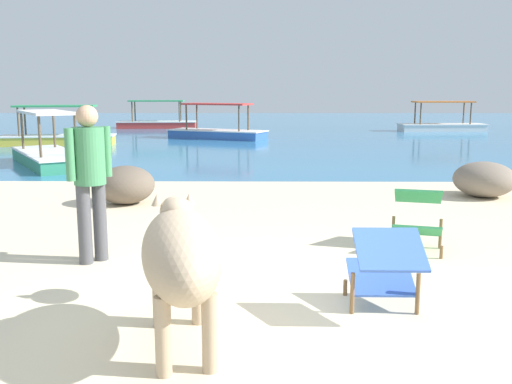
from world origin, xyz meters
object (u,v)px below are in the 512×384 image
boat_blue (217,131)px  deck_chair_near (385,266)px  cow (180,252)px  boat_green (49,154)px  deck_chair_far (417,215)px  person_standing (90,172)px  boat_yellow (57,137)px  boat_white (442,125)px  boat_red (157,122)px

boat_blue → deck_chair_near: bearing=-57.3°
cow → boat_green: (-4.55, 9.83, -0.42)m
boat_green → boat_blue: (3.45, 7.60, 0.00)m
deck_chair_near → deck_chair_far: same height
deck_chair_far → person_standing: (-3.50, -0.56, 0.56)m
boat_yellow → boat_blue: size_ratio=0.99×
deck_chair_near → boat_white: size_ratio=0.21×
deck_chair_near → boat_blue: 17.03m
cow → boat_white: bearing=-33.2°
boat_white → boat_blue: same height
boat_yellow → boat_green: 5.31m
boat_white → cow: bearing=65.8°
deck_chair_far → boat_white: (6.03, 18.78, -0.13)m
cow → deck_chair_far: (2.31, 2.52, -0.28)m
boat_red → boat_green: 13.36m
cow → boat_green: bearing=13.1°
cow → deck_chair_far: 3.43m
boat_red → boat_blue: 6.62m
person_standing → deck_chair_far: bearing=51.5°
deck_chair_near → boat_red: bearing=15.3°
person_standing → boat_green: 8.59m
boat_red → boat_green: (-0.18, -13.36, 0.00)m
deck_chair_far → boat_blue: boat_blue is taller
cow → boat_blue: bearing=-8.2°
deck_chair_far → boat_red: bearing=-147.2°
boat_white → boat_blue: (-9.45, -3.86, 0.00)m
boat_red → person_standing: bearing=95.8°
cow → boat_green: 10.84m
cow → boat_red: 23.60m
deck_chair_far → cow: bearing=-27.6°
cow → boat_white: boat_white is taller
boat_white → deck_chair_near: bearing=69.0°
boat_white → boat_green: (-12.90, -11.46, 0.00)m
deck_chair_near → boat_red: 23.34m
boat_green → boat_blue: bearing=123.6°
boat_white → boat_red: (-12.71, 1.90, 0.00)m
deck_chair_far → boat_green: (-6.86, 7.31, -0.13)m
boat_white → deck_chair_far: bearing=69.4°
deck_chair_near → person_standing: person_standing is taller
cow → person_standing: bearing=19.6°
deck_chair_far → boat_red: boat_red is taller
person_standing → boat_white: size_ratio=0.44×
boat_white → boat_green: same height
deck_chair_near → boat_blue: (-2.65, 16.82, -0.13)m
deck_chair_far → boat_red: size_ratio=0.24×
deck_chair_near → boat_red: (-5.91, 22.58, -0.13)m
person_standing → boat_blue: 15.49m
deck_chair_near → boat_white: boat_white is taller
person_standing → boat_red: 21.48m
boat_green → cow: bearing=-7.1°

